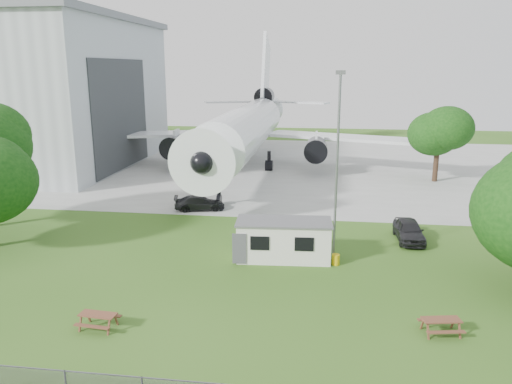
# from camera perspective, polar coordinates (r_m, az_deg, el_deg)

# --- Properties ---
(ground) EXTENTS (160.00, 160.00, 0.00)m
(ground) POSITION_cam_1_polar(r_m,az_deg,el_deg) (28.64, -7.98, -11.50)
(ground) COLOR #4C7629
(concrete_apron) EXTENTS (120.00, 46.00, 0.03)m
(concrete_apron) POSITION_cam_1_polar(r_m,az_deg,el_deg) (64.42, 1.08, 3.06)
(concrete_apron) COLOR #B7B7B2
(concrete_apron) RESTS_ON ground
(airliner) EXTENTS (46.36, 47.73, 17.69)m
(airliner) POSITION_cam_1_polar(r_m,az_deg,el_deg) (61.78, -0.99, 7.52)
(airliner) COLOR white
(airliner) RESTS_ON ground
(site_cabin) EXTENTS (6.83, 3.10, 2.62)m
(site_cabin) POSITION_cam_1_polar(r_m,az_deg,el_deg) (32.87, 3.21, -5.48)
(site_cabin) COLOR silver
(site_cabin) RESTS_ON ground
(picnic_west) EXTENTS (1.92, 1.65, 0.76)m
(picnic_west) POSITION_cam_1_polar(r_m,az_deg,el_deg) (26.21, -17.51, -14.62)
(picnic_west) COLOR brown
(picnic_west) RESTS_ON ground
(picnic_east) EXTENTS (2.04, 1.80, 0.76)m
(picnic_east) POSITION_cam_1_polar(r_m,az_deg,el_deg) (26.14, 20.29, -14.94)
(picnic_east) COLOR brown
(picnic_east) RESTS_ON ground
(lamp_mast) EXTENTS (0.16, 0.16, 12.00)m
(lamp_mast) POSITION_cam_1_polar(r_m,az_deg,el_deg) (31.66, 9.21, 2.41)
(lamp_mast) COLOR slate
(lamp_mast) RESTS_ON ground
(tree_far_apron) EXTENTS (6.02, 6.02, 8.38)m
(tree_far_apron) POSITION_cam_1_polar(r_m,az_deg,el_deg) (57.92, 20.14, 6.32)
(tree_far_apron) COLOR #382619
(tree_far_apron) RESTS_ON ground
(car_ne_hatch) EXTENTS (2.00, 4.61, 1.55)m
(car_ne_hatch) POSITION_cam_1_polar(r_m,az_deg,el_deg) (37.99, 17.07, -4.23)
(car_ne_hatch) COLOR black
(car_ne_hatch) RESTS_ON ground
(car_apron_van) EXTENTS (4.69, 2.78, 1.28)m
(car_apron_van) POSITION_cam_1_polar(r_m,az_deg,el_deg) (44.36, -6.48, -1.27)
(car_apron_van) COLOR black
(car_apron_van) RESTS_ON ground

